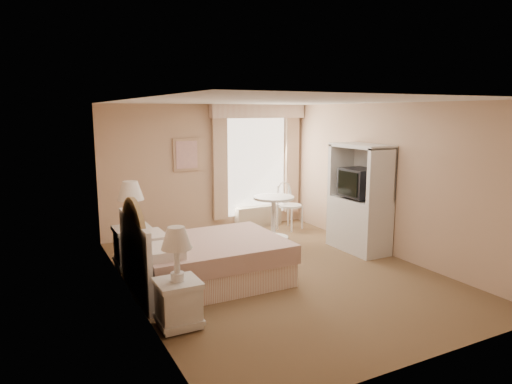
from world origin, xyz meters
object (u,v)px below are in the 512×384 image
round_table (274,211)px  bed (203,260)px  nightstand_near (178,291)px  cafe_chair (288,202)px  armoire (360,207)px  nightstand_far (133,236)px

round_table → bed: bearing=-142.5°
nightstand_near → round_table: 3.79m
nightstand_near → round_table: bearing=44.4°
bed → cafe_chair: size_ratio=2.15×
cafe_chair → bed: bearing=-163.6°
bed → armoire: bearing=4.4°
bed → armoire: 2.98m
nightstand_near → armoire: (3.65, 1.35, 0.33)m
armoire → nightstand_far: bearing=166.6°
round_table → armoire: armoire is taller
nightstand_far → round_table: (2.70, 0.42, 0.04)m
nightstand_near → round_table: size_ratio=1.40×
nightstand_near → cafe_chair: nightstand_near is taller
cafe_chair → armoire: 1.85m
nightstand_near → armoire: armoire is taller
nightstand_near → armoire: bearing=20.3°
bed → nightstand_far: bearing=123.1°
nightstand_far → cafe_chair: size_ratio=1.36×
nightstand_far → round_table: bearing=8.9°
round_table → cafe_chair: 0.80m
bed → cafe_chair: 3.31m
bed → cafe_chair: (2.60, 2.03, 0.22)m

